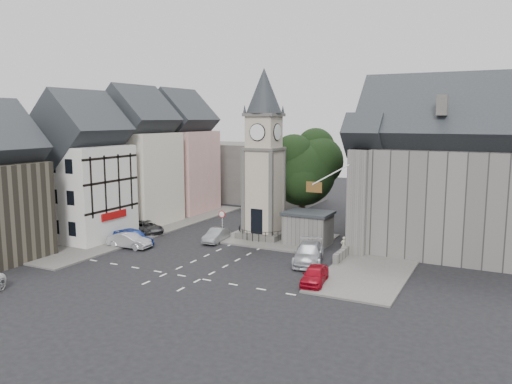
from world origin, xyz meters
The scene contains 23 objects.
ground centered at (0.00, 0.00, 0.00)m, with size 120.00×120.00×0.00m, color black.
pavement_west centered at (-12.50, 6.00, 0.07)m, with size 6.00×30.00×0.14m, color #595651.
pavement_east centered at (12.00, 8.00, 0.07)m, with size 6.00×26.00×0.14m, color #595651.
central_island centered at (1.50, 8.00, 0.08)m, with size 10.00×8.00×0.16m, color #595651.
road_markings centered at (0.00, -5.50, 0.01)m, with size 20.00×8.00×0.01m, color silver.
clock_tower centered at (0.00, 7.99, 8.12)m, with size 4.86×4.86×16.25m.
stone_shelter centered at (4.80, 7.50, 1.55)m, with size 4.30×3.30×3.08m.
town_tree centered at (2.00, 13.00, 6.97)m, with size 7.20×7.20×10.80m.
warning_sign_post centered at (-3.20, 5.43, 2.03)m, with size 0.70×0.19×2.85m.
terrace_pink centered at (-15.50, 16.00, 6.58)m, with size 8.10×7.60×12.80m.
terrace_cream centered at (-15.50, 8.00, 6.58)m, with size 8.10×7.60×12.80m.
terrace_tudor centered at (-15.50, 0.00, 6.19)m, with size 8.10×7.60×12.00m.
backdrop_west centered at (-12.00, 28.00, 4.00)m, with size 20.00×10.00×8.00m, color #4C4944.
east_building centered at (15.59, 11.00, 6.26)m, with size 14.40×11.40×12.60m.
east_boundary_wall centered at (9.20, 10.00, 0.45)m, with size 0.40×16.00×0.90m, color #615D59.
flagpole centered at (8.00, 4.00, 7.00)m, with size 3.68×0.10×2.74m.
car_west_blue centered at (-9.44, -0.06, 0.77)m, with size 1.82×4.52×1.54m, color #1C3A9B.
car_west_silver centered at (-9.11, -0.96, 0.68)m, with size 1.43×4.11×1.36m, color #A8A9B0.
car_west_grey centered at (-11.50, 4.40, 0.62)m, with size 2.06×4.48×1.24m, color #333336.
car_island_silver centered at (-3.27, 4.50, 0.63)m, with size 1.34×3.83×1.26m, color gray.
car_island_east centered at (7.00, 1.92, 0.79)m, with size 2.22×5.45×1.58m, color #B3B5BC.
car_east_red centered at (9.26, -2.80, 0.65)m, with size 1.54×3.83×1.31m, color #9F0819.
pedestrian centered at (8.79, 5.63, 0.78)m, with size 0.57×0.37×1.56m, color beige.
Camera 1 is at (20.87, -34.84, 11.57)m, focal length 35.00 mm.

